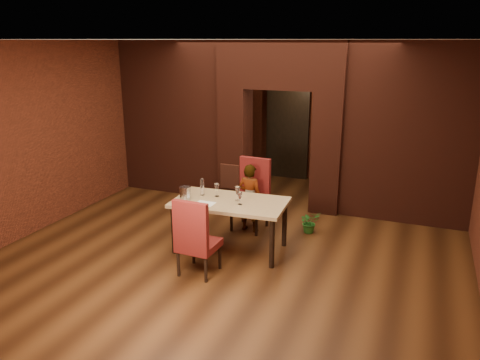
% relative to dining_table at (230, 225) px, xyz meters
% --- Properties ---
extents(floor, '(8.00, 8.00, 0.00)m').
position_rel_dining_table_xyz_m(floor, '(0.08, 0.35, -0.41)').
color(floor, '#4A2812').
rests_on(floor, ground).
extents(ceiling, '(7.00, 8.00, 0.04)m').
position_rel_dining_table_xyz_m(ceiling, '(0.08, 0.35, 2.79)').
color(ceiling, silver).
rests_on(ceiling, ground).
extents(wall_back, '(7.00, 0.04, 3.20)m').
position_rel_dining_table_xyz_m(wall_back, '(0.08, 4.35, 1.19)').
color(wall_back, maroon).
rests_on(wall_back, ground).
extents(wall_front, '(7.00, 0.04, 3.20)m').
position_rel_dining_table_xyz_m(wall_front, '(0.08, -3.65, 1.19)').
color(wall_front, maroon).
rests_on(wall_front, ground).
extents(wall_left, '(0.04, 8.00, 3.20)m').
position_rel_dining_table_xyz_m(wall_left, '(-3.42, 0.35, 1.19)').
color(wall_left, maroon).
rests_on(wall_left, ground).
extents(pillar_left, '(0.55, 0.55, 2.30)m').
position_rel_dining_table_xyz_m(pillar_left, '(-0.87, 2.35, 0.74)').
color(pillar_left, maroon).
rests_on(pillar_left, ground).
extents(pillar_right, '(0.55, 0.55, 2.30)m').
position_rel_dining_table_xyz_m(pillar_right, '(1.03, 2.35, 0.74)').
color(pillar_right, maroon).
rests_on(pillar_right, ground).
extents(lintel, '(2.45, 0.55, 0.90)m').
position_rel_dining_table_xyz_m(lintel, '(0.08, 2.35, 2.34)').
color(lintel, maroon).
rests_on(lintel, ground).
extents(wing_wall_left, '(2.28, 0.35, 3.20)m').
position_rel_dining_table_xyz_m(wing_wall_left, '(-2.29, 2.35, 1.19)').
color(wing_wall_left, maroon).
rests_on(wing_wall_left, ground).
extents(wing_wall_right, '(2.28, 0.35, 3.20)m').
position_rel_dining_table_xyz_m(wing_wall_right, '(2.44, 2.35, 1.19)').
color(wing_wall_right, maroon).
rests_on(wing_wall_right, ground).
extents(vent_panel, '(0.40, 0.03, 0.50)m').
position_rel_dining_table_xyz_m(vent_panel, '(-0.87, 2.06, 0.14)').
color(vent_panel, '#97432B').
rests_on(vent_panel, ground).
extents(rear_door, '(0.90, 0.08, 2.10)m').
position_rel_dining_table_xyz_m(rear_door, '(-0.32, 4.29, 0.64)').
color(rear_door, black).
rests_on(rear_door, ground).
extents(rear_door_frame, '(1.02, 0.04, 2.22)m').
position_rel_dining_table_xyz_m(rear_door_frame, '(-0.32, 4.25, 0.64)').
color(rear_door_frame, black).
rests_on(rear_door_frame, ground).
extents(dining_table, '(1.79, 1.08, 0.81)m').
position_rel_dining_table_xyz_m(dining_table, '(0.00, 0.00, 0.00)').
color(dining_table, tan).
rests_on(dining_table, ground).
extents(chair_far, '(0.60, 0.60, 1.24)m').
position_rel_dining_table_xyz_m(chair_far, '(-0.02, 0.91, 0.21)').
color(chair_far, maroon).
rests_on(chair_far, ground).
extents(chair_near, '(0.54, 0.54, 1.14)m').
position_rel_dining_table_xyz_m(chair_near, '(-0.11, -0.87, 0.16)').
color(chair_near, maroon).
rests_on(chair_near, ground).
extents(person_seated, '(0.47, 0.34, 1.19)m').
position_rel_dining_table_xyz_m(person_seated, '(0.01, 0.84, 0.19)').
color(person_seated, silver).
rests_on(person_seated, ground).
extents(wine_glass_a, '(0.08, 0.08, 0.21)m').
position_rel_dining_table_xyz_m(wine_glass_a, '(-0.27, 0.12, 0.51)').
color(wine_glass_a, silver).
rests_on(wine_glass_a, dining_table).
extents(wine_glass_b, '(0.09, 0.09, 0.23)m').
position_rel_dining_table_xyz_m(wine_glass_b, '(0.10, 0.05, 0.52)').
color(wine_glass_b, white).
rests_on(wine_glass_b, dining_table).
extents(wine_glass_c, '(0.08, 0.08, 0.19)m').
position_rel_dining_table_xyz_m(wine_glass_c, '(0.20, -0.09, 0.50)').
color(wine_glass_c, silver).
rests_on(wine_glass_c, dining_table).
extents(tasting_sheet, '(0.28, 0.21, 0.00)m').
position_rel_dining_table_xyz_m(tasting_sheet, '(-0.30, -0.25, 0.41)').
color(tasting_sheet, white).
rests_on(tasting_sheet, dining_table).
extents(wine_bucket, '(0.17, 0.17, 0.21)m').
position_rel_dining_table_xyz_m(wine_bucket, '(-0.66, -0.21, 0.51)').
color(wine_bucket, '#B4B5BA').
rests_on(wine_bucket, dining_table).
extents(water_bottle, '(0.07, 0.07, 0.28)m').
position_rel_dining_table_xyz_m(water_bottle, '(-0.52, 0.10, 0.55)').
color(water_bottle, white).
rests_on(water_bottle, dining_table).
extents(potted_plant, '(0.45, 0.45, 0.38)m').
position_rel_dining_table_xyz_m(potted_plant, '(1.01, 1.13, -0.22)').
color(potted_plant, '#23651F').
rests_on(potted_plant, ground).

